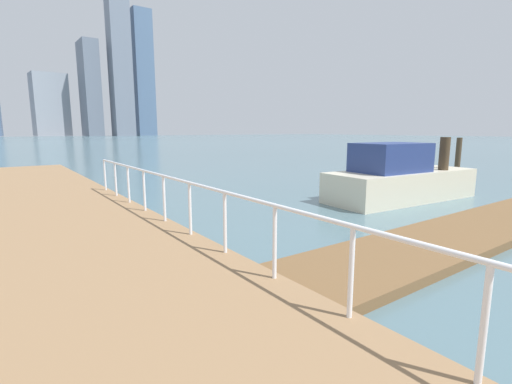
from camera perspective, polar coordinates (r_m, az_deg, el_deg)
name	(u,v)px	position (r m, az deg, el deg)	size (l,w,h in m)	color
ground_plane	(173,188)	(16.32, -12.73, 0.69)	(300.00, 300.00, 0.00)	slate
floating_dock	(496,223)	(11.42, 33.23, -4.02)	(15.48, 2.00, 0.18)	brown
boardwalk_railing	(352,248)	(4.16, 14.75, -8.37)	(0.06, 21.70, 1.08)	white
dock_piling_1	(458,157)	(22.89, 28.91, 4.83)	(0.28, 0.28, 2.06)	#473826
dock_piling_4	(443,168)	(14.88, 27.09, 3.33)	(0.35, 0.35, 2.22)	#473826
dock_piling_5	(444,167)	(15.77, 27.14, 3.51)	(0.33, 0.33, 2.16)	#473826
moored_boat_1	(399,179)	(13.94, 21.32, 1.95)	(6.01, 2.50, 2.03)	beige
skyline_tower_2	(50,105)	(178.58, -29.35, 11.72)	(13.07, 9.78, 25.38)	#8C939E
skyline_tower_3	(90,89)	(170.47, -24.41, 14.36)	(6.06, 12.98, 37.89)	slate
skyline_tower_4	(118,24)	(171.56, -20.73, 23.30)	(7.82, 8.83, 89.33)	slate
skyline_tower_5	(142,74)	(176.48, -17.36, 17.06)	(7.93, 10.48, 53.04)	slate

